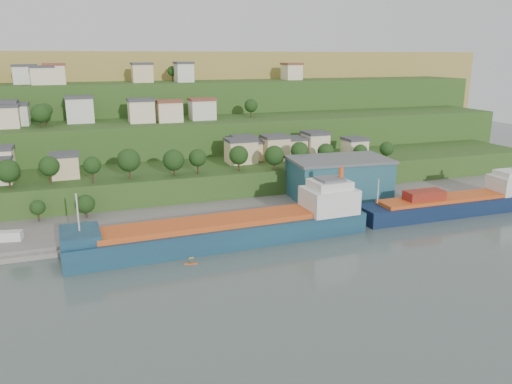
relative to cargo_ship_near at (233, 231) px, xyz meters
name	(u,v)px	position (x,y,z in m)	size (l,w,h in m)	color
ground	(245,255)	(0.48, -8.45, -3.14)	(500.00, 500.00, 0.00)	#43524B
quay	(279,213)	(20.48, 19.55, -3.14)	(220.00, 26.00, 4.00)	slate
pebble_beach	(3,251)	(-54.52, 13.55, -3.14)	(40.00, 18.00, 2.40)	slate
hillside	(148,143)	(0.44, 160.24, -3.06)	(360.00, 210.77, 96.00)	#284719
cargo_ship_near	(233,231)	(0.00, 0.00, 0.00)	(76.80, 14.72, 19.64)	#122945
cargo_ship_far	(457,205)	(70.98, 1.36, -0.59)	(59.42, 10.26, 16.13)	#0D1B3B
warehouse	(339,178)	(42.24, 22.55, 5.30)	(32.44, 21.45, 12.80)	#215D63
caravan	(8,238)	(-53.32, 15.11, -0.37)	(6.69, 2.79, 3.12)	silver
dinghy	(43,245)	(-45.20, 10.43, -1.56)	(3.81, 1.43, 0.76)	silver
kayak_orange	(191,263)	(-13.03, -9.64, -2.92)	(3.02, 1.13, 0.75)	#E55814
kayak_yellow	(187,257)	(-13.17, -6.07, -2.90)	(3.19, 0.77, 0.79)	gold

